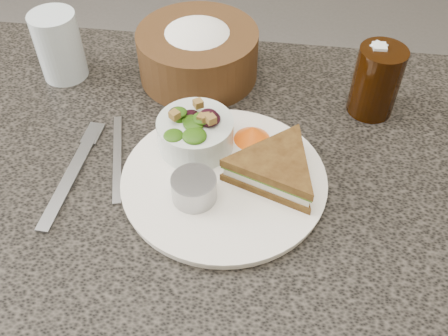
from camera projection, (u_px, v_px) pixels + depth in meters
name	position (u px, v px, depth m)	size (l,w,h in m)	color
dining_table	(210.00, 305.00, 0.97)	(1.00, 0.70, 0.75)	black
dinner_plate	(224.00, 180.00, 0.69)	(0.28, 0.28, 0.01)	white
sandwich	(276.00, 169.00, 0.66)	(0.15, 0.15, 0.04)	brown
salad_bowl	(195.00, 129.00, 0.70)	(0.11, 0.11, 0.06)	silver
dressing_ramekin	(194.00, 189.00, 0.64)	(0.06, 0.06, 0.04)	gray
orange_wedge	(252.00, 133.00, 0.72)	(0.06, 0.06, 0.02)	#FB5F0F
fork	(70.00, 178.00, 0.69)	(0.02, 0.18, 0.00)	#989BA1
knife	(117.00, 157.00, 0.72)	(0.01, 0.18, 0.00)	#9C9EA3
bread_basket	(198.00, 46.00, 0.82)	(0.20, 0.20, 0.11)	#492E1A
cola_glass	(377.00, 78.00, 0.75)	(0.07, 0.07, 0.12)	black
water_glass	(59.00, 46.00, 0.82)	(0.07, 0.07, 0.11)	silver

